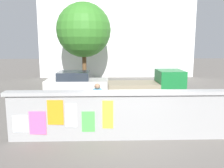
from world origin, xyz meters
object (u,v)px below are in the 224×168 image
Objects in this scene: auto_rickshaw_truck at (149,90)px; person_walking at (97,100)px; car_parked at (76,82)px; motorcycle at (62,108)px; bicycle_far at (216,115)px; tree_roadside at (84,30)px.

auto_rickshaw_truck reaches higher than person_walking.
person_walking is (1.45, -5.55, 0.26)m from car_parked.
motorcycle is at bearing -90.94° from car_parked.
motorcycle is at bearing 172.35° from bicycle_far.
person_walking is 10.39m from tree_roadside.
person_walking reaches higher than car_parked.
car_parked is at bearing 137.36° from bicycle_far.
tree_roadside reaches higher than auto_rickshaw_truck.
tree_roadside reaches higher than motorcycle.
motorcycle is 9.80m from tree_roadside.
bicycle_far is 12.18m from tree_roadside.
bicycle_far is at bearing -47.41° from auto_rickshaw_truck.
person_walking is (-2.46, -2.32, 0.09)m from auto_rickshaw_truck.
auto_rickshaw_truck is 3.34m from bicycle_far.
auto_rickshaw_truck reaches higher than motorcycle.
person_walking is (1.53, -0.73, 0.52)m from motorcycle.
motorcycle is (-0.08, -4.82, -0.27)m from car_parked.
tree_roadside is (0.16, 4.29, 3.33)m from car_parked.
auto_rickshaw_truck is at bearing -63.53° from tree_roadside.
tree_roadside is at bearing 120.99° from bicycle_far.
person_walking is at bearing -82.54° from tree_roadside.
tree_roadside is at bearing 88.48° from motorcycle.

